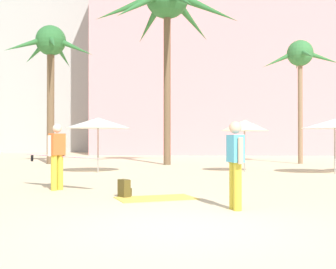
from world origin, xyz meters
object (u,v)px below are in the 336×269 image
person_near_left (235,161)px  palm_tree_left (300,60)px  backpack (124,189)px  palm_tree_far_left (51,52)px  cafe_umbrella_4 (245,125)px  beach_towel (156,198)px  palm_tree_center (167,6)px  cafe_umbrella_3 (335,124)px  person_mid_center (58,155)px  cafe_umbrella_0 (98,123)px

person_near_left → palm_tree_left: bearing=54.8°
backpack → palm_tree_far_left: bearing=74.5°
cafe_umbrella_4 → beach_towel: size_ratio=1.23×
cafe_umbrella_4 → palm_tree_center: bearing=125.6°
palm_tree_left → cafe_umbrella_3: size_ratio=2.71×
cafe_umbrella_3 → beach_towel: bearing=-131.5°
beach_towel → person_mid_center: (-2.76, 1.63, 0.94)m
palm_tree_left → person_mid_center: bearing=-127.2°
cafe_umbrella_0 → backpack: size_ratio=6.40×
palm_tree_center → cafe_umbrella_3: size_ratio=4.01×
cafe_umbrella_4 → person_mid_center: bearing=-131.3°
palm_tree_left → cafe_umbrella_3: (-0.51, -7.17, -3.80)m
palm_tree_left → backpack: 17.21m
cafe_umbrella_0 → backpack: bearing=-73.9°
palm_tree_left → beach_towel: bearing=-115.8°
palm_tree_far_left → beach_towel: palm_tree_far_left is taller
person_mid_center → person_near_left: bearing=-0.1°
backpack → cafe_umbrella_0: bearing=66.5°
cafe_umbrella_0 → beach_towel: size_ratio=1.52×
palm_tree_center → beach_towel: size_ratio=5.73×
backpack → person_near_left: (2.40, -1.70, 0.74)m
person_mid_center → person_near_left: person_mid_center is taller
palm_tree_far_left → cafe_umbrella_3: size_ratio=3.01×
palm_tree_left → person_near_left: 17.57m
cafe_umbrella_4 → person_near_left: cafe_umbrella_4 is taller
backpack → person_mid_center: size_ratio=0.15×
palm_tree_center → palm_tree_far_left: bearing=174.8°
palm_tree_far_left → palm_tree_left: (13.79, 0.77, -0.40)m
backpack → person_mid_center: bearing=104.4°
cafe_umbrella_0 → palm_tree_center: bearing=64.9°
palm_tree_left → person_near_left: size_ratio=4.01×
palm_tree_far_left → cafe_umbrella_0: size_ratio=2.84×
palm_tree_far_left → cafe_umbrella_0: (3.88, -6.04, -4.15)m
palm_tree_left → person_near_left: (-5.34, -16.03, -4.83)m
cafe_umbrella_0 → person_mid_center: cafe_umbrella_0 is taller
palm_tree_far_left → person_mid_center: 13.78m
backpack → person_near_left: bearing=-75.0°
palm_tree_center → backpack: size_ratio=24.12×
palm_tree_center → cafe_umbrella_0: (-2.55, -5.46, -6.42)m
cafe_umbrella_4 → person_mid_center: cafe_umbrella_4 is taller
backpack → person_mid_center: person_mid_center is taller
beach_towel → backpack: 0.79m
palm_tree_left → cafe_umbrella_3: palm_tree_left is taller
palm_tree_far_left → cafe_umbrella_3: (13.27, -6.40, -4.21)m
person_mid_center → person_near_left: size_ratio=1.60×
person_mid_center → palm_tree_center: bearing=113.9°
cafe_umbrella_0 → backpack: 8.03m
cafe_umbrella_0 → cafe_umbrella_4: 6.05m
cafe_umbrella_3 → cafe_umbrella_4: size_ratio=1.16×
palm_tree_center → person_near_left: 16.61m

